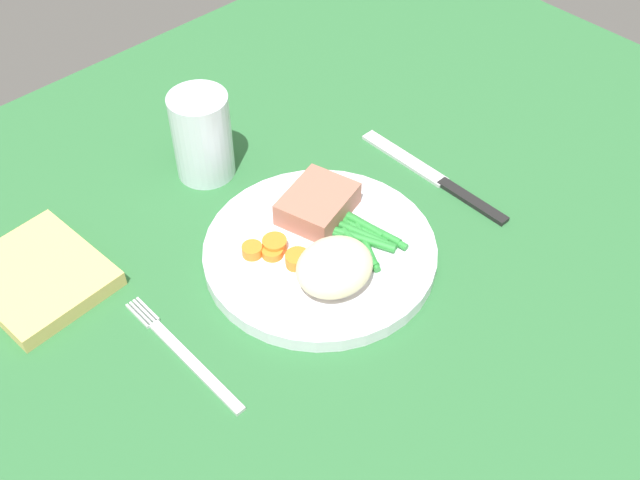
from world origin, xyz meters
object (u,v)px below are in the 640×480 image
object	(u,v)px
dinner_plate	(320,252)
water_glass	(203,141)
fork	(184,354)
meat_portion	(318,204)
napkin	(38,276)
knife	(436,178)

from	to	relation	value
dinner_plate	water_glass	world-z (taller)	water_glass
dinner_plate	fork	distance (cm)	17.30
dinner_plate	meat_portion	distance (cm)	5.33
water_glass	napkin	world-z (taller)	water_glass
knife	water_glass	xyz separation A→B (cm)	(-17.82, 18.84, 4.10)
fork	water_glass	size ratio (longest dim) A/B	1.64
knife	water_glass	distance (cm)	26.26
meat_portion	water_glass	distance (cm)	15.29
fork	napkin	bearing A→B (deg)	106.47
napkin	fork	bearing A→B (deg)	-73.20
knife	meat_portion	bearing A→B (deg)	165.45
water_glass	napkin	distance (cm)	22.54
fork	napkin	xyz separation A→B (cm)	(-5.09, 16.87, 0.65)
knife	napkin	distance (cm)	43.44
water_glass	napkin	bearing A→B (deg)	-175.00
dinner_plate	water_glass	xyz separation A→B (cm)	(-0.19, 18.56, 3.50)
water_glass	napkin	xyz separation A→B (cm)	(-22.19, -1.94, -3.45)
knife	water_glass	bearing A→B (deg)	134.31
dinner_plate	fork	bearing A→B (deg)	-179.15
knife	napkin	world-z (taller)	napkin
fork	knife	world-z (taller)	knife
meat_portion	water_glass	size ratio (longest dim) A/B	0.76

